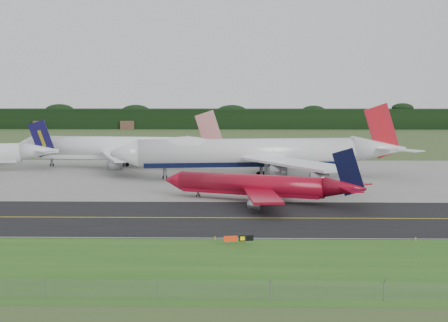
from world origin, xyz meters
TOP-DOWN VIEW (x-y plane):
  - ground at (0.00, 0.00)m, footprint 600.00×600.00m
  - grass_verge at (0.00, -35.00)m, footprint 400.00×30.00m
  - taxiway at (0.00, -4.00)m, footprint 400.00×32.00m
  - apron at (0.00, 51.00)m, footprint 400.00×78.00m
  - taxiway_centreline at (0.00, -4.00)m, footprint 400.00×0.40m
  - taxiway_edge_line at (0.00, -19.50)m, footprint 400.00×0.25m
  - perimeter_fence at (0.00, -48.00)m, footprint 320.00×0.10m
  - horizon_treeline at (0.00, 273.76)m, footprint 700.00×25.00m
  - jet_ba_747 at (7.92, 47.16)m, footprint 77.08×63.39m
  - jet_red_737 at (7.55, 13.10)m, footprint 41.44×32.82m
  - jet_star_tail at (-31.52, 68.91)m, footprint 64.82×53.95m
  - taxiway_sign at (2.74, -23.99)m, footprint 4.32×0.99m
  - edge_marker_center at (-0.78, -20.50)m, footprint 0.16×0.16m
  - edge_marker_right at (29.21, -20.50)m, footprint 0.16×0.16m

SIDE VIEW (x-z plane):
  - ground at x=0.00m, z-range 0.00..0.00m
  - grass_verge at x=0.00m, z-range 0.00..0.01m
  - apron at x=0.00m, z-range 0.00..0.01m
  - taxiway at x=0.00m, z-range 0.00..0.02m
  - taxiway_centreline at x=0.00m, z-range 0.03..0.03m
  - taxiway_edge_line at x=0.00m, z-range 0.03..0.03m
  - edge_marker_center at x=-0.78m, z-range 0.00..0.50m
  - edge_marker_right at x=29.21m, z-range 0.00..0.50m
  - taxiway_sign at x=2.74m, z-range 0.30..1.75m
  - perimeter_fence at x=0.00m, z-range -158.90..161.10m
  - jet_red_737 at x=7.55m, z-range -2.58..8.95m
  - horizon_treeline at x=0.00m, z-range -0.53..11.47m
  - jet_star_tail at x=-31.52m, z-range -2.85..14.24m
  - jet_ba_747 at x=7.92m, z-range -3.09..16.28m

